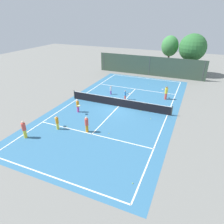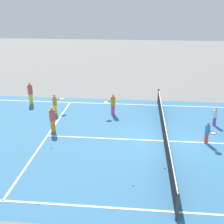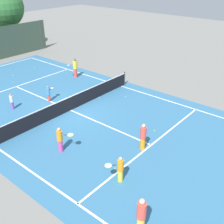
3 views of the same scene
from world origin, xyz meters
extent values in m
plane|color=slate|center=(0.00, 0.00, 0.00)|extent=(80.00, 80.00, 0.00)
cube|color=teal|center=(0.00, 0.00, 0.00)|extent=(13.00, 25.00, 0.00)
cube|color=white|center=(-5.50, 0.00, 0.01)|extent=(0.10, 24.00, 0.01)
cube|color=white|center=(5.50, 0.00, 0.01)|extent=(0.10, 24.00, 0.01)
cube|color=white|center=(0.00, -12.00, 0.01)|extent=(11.00, 0.10, 0.01)
cube|color=white|center=(0.00, 12.00, 0.01)|extent=(11.00, 0.10, 0.01)
cube|color=white|center=(0.00, -6.40, 0.01)|extent=(11.00, 0.10, 0.01)
cube|color=white|center=(0.00, 6.40, 0.01)|extent=(11.00, 0.10, 0.01)
cube|color=white|center=(0.00, 0.00, 0.01)|extent=(0.10, 12.80, 0.01)
cylinder|color=#333833|center=(-5.90, 0.00, 0.55)|extent=(0.10, 0.10, 1.10)
cylinder|color=#333833|center=(5.90, 0.00, 0.55)|extent=(0.10, 0.10, 1.10)
cube|color=black|center=(0.00, 0.00, 0.47)|extent=(11.80, 0.03, 0.95)
cube|color=white|center=(0.00, 0.00, 0.97)|extent=(11.80, 0.04, 0.05)
cube|color=#384C3D|center=(0.00, 14.00, 1.60)|extent=(18.00, 0.06, 3.20)
cylinder|color=#3F4447|center=(-8.50, 14.00, 1.60)|extent=(0.12, 0.12, 3.20)
cylinder|color=#3F4447|center=(0.00, 14.00, 1.60)|extent=(0.12, 0.12, 3.20)
cylinder|color=#3F4447|center=(8.50, 14.00, 1.60)|extent=(0.12, 0.12, 3.20)
cylinder|color=brown|center=(2.37, 18.35, 1.54)|extent=(0.31, 0.31, 3.07)
ellipsoid|color=#3D8442|center=(2.37, 18.35, 4.39)|extent=(2.93, 2.66, 3.52)
cylinder|color=brown|center=(6.21, 17.06, 1.44)|extent=(0.45, 0.45, 2.88)
sphere|color=#2D6B33|center=(6.21, 17.06, 4.53)|extent=(4.39, 4.39, 4.39)
cylinder|color=purple|center=(-2.36, 3.15, 0.26)|extent=(0.19, 0.19, 0.52)
cylinder|color=silver|center=(-2.36, 3.15, 0.75)|extent=(0.24, 0.24, 0.46)
sphere|color=#A37556|center=(-2.36, 3.15, 1.05)|extent=(0.14, 0.14, 0.14)
cylinder|color=yellow|center=(-3.29, -6.87, 0.31)|extent=(0.23, 0.23, 0.62)
cylinder|color=orange|center=(-3.29, -6.87, 0.89)|extent=(0.28, 0.28, 0.54)
sphere|color=tan|center=(-3.29, -6.87, 1.25)|extent=(0.17, 0.17, 0.17)
cylinder|color=black|center=(-3.50, -6.67, 0.92)|extent=(0.16, 0.16, 0.03)
torus|color=yellow|center=(-3.68, -6.50, 0.92)|extent=(0.47, 0.47, 0.03)
cylinder|color=silver|center=(-3.68, -6.50, 0.92)|extent=(0.39, 0.39, 0.00)
cylinder|color=orange|center=(-0.59, -6.22, 0.35)|extent=(0.26, 0.26, 0.71)
cylinder|color=#E54C3F|center=(-0.59, -6.22, 1.02)|extent=(0.32, 0.32, 0.62)
sphere|color=beige|center=(-0.59, -6.22, 1.42)|extent=(0.19, 0.19, 0.19)
cylinder|color=#D14799|center=(-3.49, -3.06, 0.33)|extent=(0.24, 0.24, 0.66)
cylinder|color=orange|center=(-3.49, -3.06, 0.95)|extent=(0.30, 0.30, 0.58)
sphere|color=tan|center=(-3.49, -3.06, 1.33)|extent=(0.18, 0.18, 0.18)
cylinder|color=black|center=(-3.28, -3.28, 0.98)|extent=(0.16, 0.17, 0.03)
torus|color=yellow|center=(-3.11, -3.46, 0.98)|extent=(0.47, 0.47, 0.03)
cylinder|color=silver|center=(-3.11, -3.46, 0.98)|extent=(0.39, 0.39, 0.00)
cylinder|color=#E54C3F|center=(-0.03, 2.20, 0.28)|extent=(0.20, 0.20, 0.55)
cylinder|color=#388CD8|center=(-0.03, 2.20, 0.79)|extent=(0.25, 0.25, 0.48)
sphere|color=#A37556|center=(-0.03, 2.20, 1.11)|extent=(0.15, 0.15, 0.15)
cylinder|color=black|center=(0.23, 2.29, 0.82)|extent=(0.20, 0.09, 0.03)
torus|color=black|center=(0.47, 2.37, 0.82)|extent=(0.42, 0.42, 0.03)
cylinder|color=silver|center=(0.47, 2.37, 0.82)|extent=(0.35, 0.35, 0.00)
cylinder|color=#E54C3F|center=(4.54, 4.27, 0.39)|extent=(0.29, 0.29, 0.78)
cylinder|color=yellow|center=(4.54, 4.27, 1.12)|extent=(0.36, 0.36, 0.68)
sphere|color=brown|center=(4.54, 4.27, 1.57)|extent=(0.21, 0.21, 0.21)
cylinder|color=black|center=(4.25, 4.42, 1.15)|extent=(0.19, 0.12, 0.03)
torus|color=blue|center=(4.02, 4.53, 1.15)|extent=(0.44, 0.44, 0.03)
cylinder|color=silver|center=(4.02, 4.53, 1.15)|extent=(0.37, 0.37, 0.00)
cylinder|color=yellow|center=(-4.96, -9.13, 0.38)|extent=(0.28, 0.28, 0.75)
cylinder|color=#E54C3F|center=(-4.96, -9.13, 1.08)|extent=(0.35, 0.35, 0.66)
sphere|color=beige|center=(-4.96, -9.13, 1.52)|extent=(0.20, 0.20, 0.20)
sphere|color=#CCE533|center=(3.67, 9.00, 0.03)|extent=(0.07, 0.07, 0.07)
sphere|color=#CCE533|center=(1.24, 8.83, 0.03)|extent=(0.07, 0.07, 0.07)
sphere|color=#CCE533|center=(4.64, 5.56, 0.03)|extent=(0.07, 0.07, 0.07)
sphere|color=#CCE533|center=(5.10, -10.48, 0.03)|extent=(0.07, 0.07, 0.07)
sphere|color=#CCE533|center=(3.93, 6.13, 0.03)|extent=(0.07, 0.07, 0.07)
sphere|color=#CCE533|center=(-4.37, 9.83, 0.03)|extent=(0.07, 0.07, 0.07)
sphere|color=#CCE533|center=(1.35, -5.76, 0.03)|extent=(0.07, 0.07, 0.07)
sphere|color=#CCE533|center=(0.38, 7.36, 0.03)|extent=(0.07, 0.07, 0.07)
sphere|color=#CCE533|center=(2.68, -0.16, 0.03)|extent=(0.07, 0.07, 0.07)
sphere|color=#CCE533|center=(4.08, -1.53, 0.03)|extent=(0.07, 0.07, 0.07)
sphere|color=#CCE533|center=(-2.79, -6.16, 0.03)|extent=(0.07, 0.07, 0.07)
camera|label=1|loc=(7.60, -19.56, 9.62)|focal=32.29mm
camera|label=2|loc=(13.83, -1.46, 7.11)|focal=45.81mm
camera|label=3|loc=(-11.01, -12.84, 8.67)|focal=44.93mm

